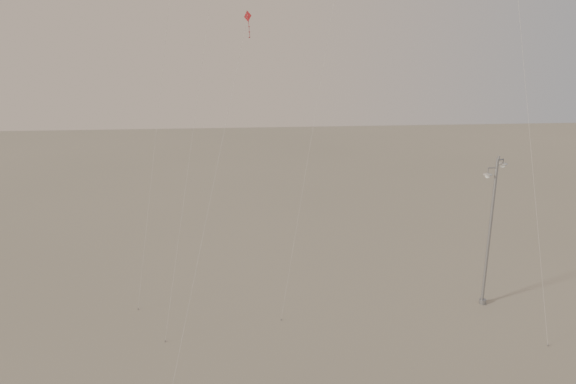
{
  "coord_description": "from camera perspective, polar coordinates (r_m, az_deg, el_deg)",
  "views": [
    {
      "loc": [
        -5.48,
        -24.96,
        16.06
      ],
      "look_at": [
        -2.59,
        5.0,
        7.84
      ],
      "focal_mm": 35.0,
      "sensor_mm": 36.0,
      "label": 1
    }
  ],
  "objects": [
    {
      "name": "street_lamp",
      "position": [
        36.12,
        19.83,
        -3.42
      ],
      "size": [
        1.55,
        0.81,
        9.45
      ],
      "color": "#999BA1",
      "rests_on": "ground"
    },
    {
      "name": "ground",
      "position": [
        30.18,
        6.08,
        -16.96
      ],
      "size": [
        160.0,
        160.0,
        0.0
      ],
      "primitive_type": "plane",
      "color": "gray",
      "rests_on": "ground"
    },
    {
      "name": "kite_1",
      "position": [
        35.64,
        -7.87,
        18.57
      ],
      "size": [
        4.01,
        10.06,
        24.05
      ],
      "rotation": [
        0.0,
        0.0,
        -0.56
      ],
      "color": "#2F2827",
      "rests_on": "ground"
    },
    {
      "name": "kite_3",
      "position": [
        31.0,
        -5.93,
        8.75
      ],
      "size": [
        4.57,
        16.47,
        17.7
      ],
      "rotation": [
        0.0,
        0.0,
        -0.59
      ],
      "color": "maroon",
      "rests_on": "ground"
    },
    {
      "name": "kite_4",
      "position": [
        38.83,
        22.35,
        17.08
      ],
      "size": [
        1.42,
        12.56,
        24.79
      ],
      "rotation": [
        0.0,
        0.0,
        1.61
      ],
      "color": "#2F2827",
      "rests_on": "ground"
    }
  ]
}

